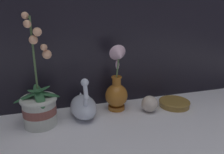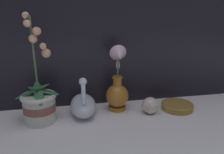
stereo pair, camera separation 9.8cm
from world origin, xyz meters
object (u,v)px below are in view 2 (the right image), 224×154
amber_dish (177,106)px  blue_vase (117,89)px  orchid_potted_plant (39,102)px  swan_figurine (83,104)px  glass_sphere (150,105)px

amber_dish → blue_vase: bearing=170.9°
orchid_potted_plant → blue_vase: bearing=7.6°
swan_figurine → amber_dish: 0.46m
glass_sphere → swan_figurine: bearing=171.4°
orchid_potted_plant → glass_sphere: orchid_potted_plant is taller
orchid_potted_plant → swan_figurine: (0.19, 0.03, -0.04)m
orchid_potted_plant → swan_figurine: size_ratio=2.20×
amber_dish → swan_figurine: bearing=176.3°
swan_figurine → blue_vase: blue_vase is taller
glass_sphere → amber_dish: glass_sphere is taller
swan_figurine → glass_sphere: swan_figurine is taller
blue_vase → amber_dish: blue_vase is taller
glass_sphere → amber_dish: size_ratio=0.51×
orchid_potted_plant → glass_sphere: size_ratio=5.88×
blue_vase → amber_dish: (0.29, -0.05, -0.09)m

